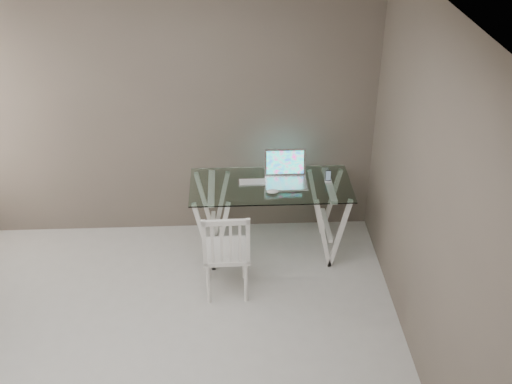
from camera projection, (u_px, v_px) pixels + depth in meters
room at (123, 196)px, 3.90m from camera, size 4.50×4.52×2.71m
desk at (270, 217)px, 6.14m from camera, size 1.50×0.70×0.75m
chair at (226, 251)px, 5.50m from camera, size 0.41×0.41×0.88m
laptop at (286, 174)px, 5.99m from camera, size 0.39×0.33×0.27m
keyboard at (254, 182)px, 5.99m from camera, size 0.30×0.13×0.01m
mouse at (273, 191)px, 5.82m from camera, size 0.11×0.07×0.04m
phone_dock at (328, 179)px, 5.98m from camera, size 0.06×0.06×0.12m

